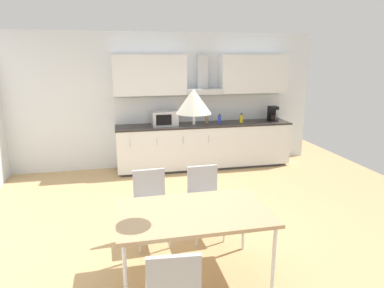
{
  "coord_description": "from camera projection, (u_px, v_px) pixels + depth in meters",
  "views": [
    {
      "loc": [
        -0.71,
        -3.91,
        2.18
      ],
      "look_at": [
        0.27,
        0.55,
        1.0
      ],
      "focal_mm": 32.0,
      "sensor_mm": 36.0,
      "label": 1
    }
  ],
  "objects": [
    {
      "name": "coffee_maker",
      "position": [
        272.0,
        114.0,
        7.01
      ],
      "size": [
        0.18,
        0.19,
        0.3
      ],
      "color": "black",
      "rests_on": "kitchen_counter"
    },
    {
      "name": "upper_wall_cabinets",
      "position": [
        203.0,
        75.0,
        6.62
      ],
      "size": [
        3.43,
        0.4,
        0.74
      ],
      "color": "silver"
    },
    {
      "name": "ground_plane",
      "position": [
        181.0,
        231.0,
        4.4
      ],
      "size": [
        8.23,
        8.39,
        0.02
      ],
      "primitive_type": "cube",
      "color": "tan"
    },
    {
      "name": "dining_table",
      "position": [
        193.0,
        215.0,
        3.3
      ],
      "size": [
        1.47,
        0.9,
        0.73
      ],
      "color": "tan",
      "rests_on": "ground_plane"
    },
    {
      "name": "bottle_white",
      "position": [
        194.0,
        119.0,
        6.63
      ],
      "size": [
        0.06,
        0.06,
        0.24
      ],
      "color": "white",
      "rests_on": "kitchen_counter"
    },
    {
      "name": "wall_back",
      "position": [
        154.0,
        101.0,
        6.76
      ],
      "size": [
        6.59,
        0.1,
        2.63
      ],
      "primitive_type": "cube",
      "color": "silver",
      "rests_on": "ground_plane"
    },
    {
      "name": "bottle_brown",
      "position": [
        207.0,
        118.0,
        6.76
      ],
      "size": [
        0.06,
        0.06,
        0.26
      ],
      "color": "brown",
      "rests_on": "kitchen_counter"
    },
    {
      "name": "kitchen_counter",
      "position": [
        204.0,
        145.0,
        6.83
      ],
      "size": [
        3.45,
        0.65,
        0.89
      ],
      "color": "#333333",
      "rests_on": "ground_plane"
    },
    {
      "name": "bottle_yellow",
      "position": [
        241.0,
        118.0,
        6.84
      ],
      "size": [
        0.07,
        0.07,
        0.19
      ],
      "color": "yellow",
      "rests_on": "kitchen_counter"
    },
    {
      "name": "chair_far_right",
      "position": [
        205.0,
        194.0,
        4.19
      ],
      "size": [
        0.42,
        0.42,
        0.87
      ],
      "color": "#B2B2B7",
      "rests_on": "ground_plane"
    },
    {
      "name": "pendant_lamp",
      "position": [
        194.0,
        101.0,
        3.03
      ],
      "size": [
        0.32,
        0.32,
        0.22
      ],
      "primitive_type": "cone",
      "color": "silver"
    },
    {
      "name": "microwave",
      "position": [
        165.0,
        118.0,
        6.52
      ],
      "size": [
        0.48,
        0.35,
        0.28
      ],
      "color": "#ADADB2",
      "rests_on": "kitchen_counter"
    },
    {
      "name": "chair_far_left",
      "position": [
        151.0,
        199.0,
        4.06
      ],
      "size": [
        0.42,
        0.42,
        0.87
      ],
      "color": "#B2B2B7",
      "rests_on": "ground_plane"
    },
    {
      "name": "backsplash_tile",
      "position": [
        201.0,
        109.0,
        6.94
      ],
      "size": [
        3.43,
        0.02,
        0.52
      ],
      "primitive_type": "cube",
      "color": "silver",
      "rests_on": "kitchen_counter"
    },
    {
      "name": "bottle_blue",
      "position": [
        220.0,
        119.0,
        6.8
      ],
      "size": [
        0.06,
        0.06,
        0.18
      ],
      "color": "blue",
      "rests_on": "kitchen_counter"
    }
  ]
}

